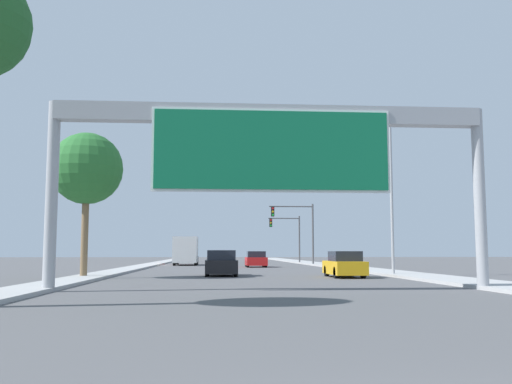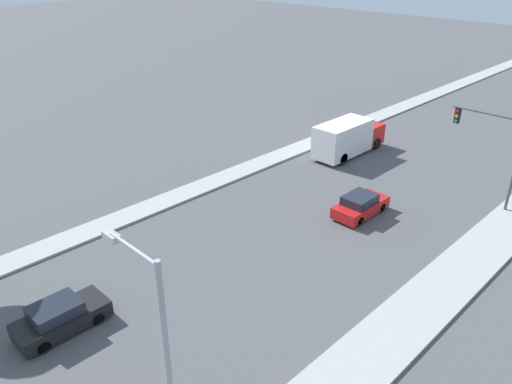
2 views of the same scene
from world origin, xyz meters
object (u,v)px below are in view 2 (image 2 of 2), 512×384
at_px(traffic_light_near_intersection, 496,144).
at_px(street_lamp_right, 163,370).
at_px(truck_box_primary, 348,138).
at_px(car_near_right, 60,317).
at_px(car_far_center, 360,205).

bearing_deg(traffic_light_near_intersection, street_lamp_right, -87.30).
xyz_separation_m(truck_box_primary, traffic_light_near_intersection, (12.25, -0.88, 2.96)).
bearing_deg(street_lamp_right, car_near_right, 174.65).
distance_m(car_near_right, truck_box_primary, 27.79).
height_order(car_near_right, traffic_light_near_intersection, traffic_light_near_intersection).
distance_m(truck_box_primary, street_lamp_right, 31.80).
relative_size(car_far_center, car_near_right, 0.99).
distance_m(car_near_right, traffic_light_near_intersection, 28.33).
relative_size(car_far_center, truck_box_primary, 0.56).
distance_m(traffic_light_near_intersection, street_lamp_right, 27.66).
relative_size(car_far_center, street_lamp_right, 0.45).
bearing_deg(traffic_light_near_intersection, truck_box_primary, 175.89).
distance_m(car_far_center, car_near_right, 19.61).
height_order(car_far_center, traffic_light_near_intersection, traffic_light_near_intersection).
xyz_separation_m(car_far_center, truck_box_primary, (-7.00, 8.26, 0.84)).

